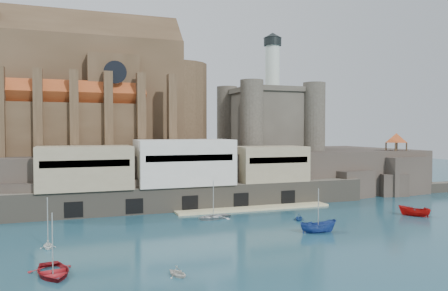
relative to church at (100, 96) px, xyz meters
The scene contains 14 objects.
ground 53.14m from the church, 60.03° to the right, with size 300.00×300.00×0.00m, color #184050.
promontory 29.58m from the church, ahead, with size 100.00×36.00×10.00m.
quay 28.37m from the church, 53.41° to the right, with size 70.00×12.00×13.05m.
church is the anchor object (origin of this frame).
castle_keep 40.39m from the church, ahead, with size 21.20×21.20×29.30m.
rock_outcrop 70.41m from the church, 13.61° to the right, with size 14.50×10.50×8.70m.
pavilion 68.65m from the church, 13.48° to the right, with size 6.40×6.40×5.40m.
boat_0 56.37m from the church, 99.20° to the right, with size 4.64×1.35×6.50m, color maroon.
boat_1 60.16m from the church, 86.32° to the right, with size 2.30×1.41×2.67m, color silver.
boat_2 56.55m from the church, 58.43° to the right, with size 2.09×2.14×5.55m, color navy.
boat_4 46.71m from the church, 102.88° to the right, with size 2.35×1.43×2.72m, color white.
boat_5 66.95m from the church, 38.58° to the right, with size 1.97×2.02×5.23m, color #AD0C09.
boat_6 40.46m from the church, 61.60° to the right, with size 4.29×1.24×6.01m, color beige.
boat_7 51.04m from the church, 50.93° to the right, with size 2.34×1.43×2.72m, color navy.
Camera 1 is at (-30.89, -56.68, 14.78)m, focal length 35.00 mm.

